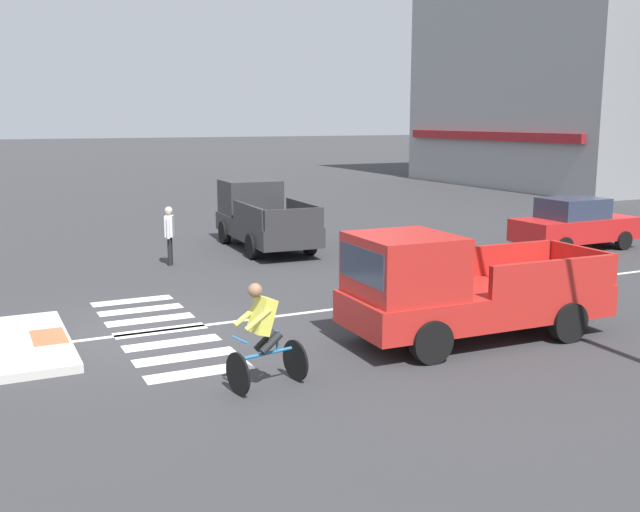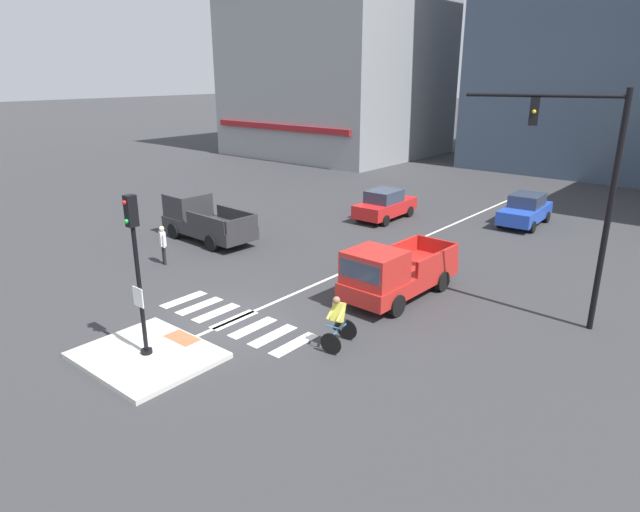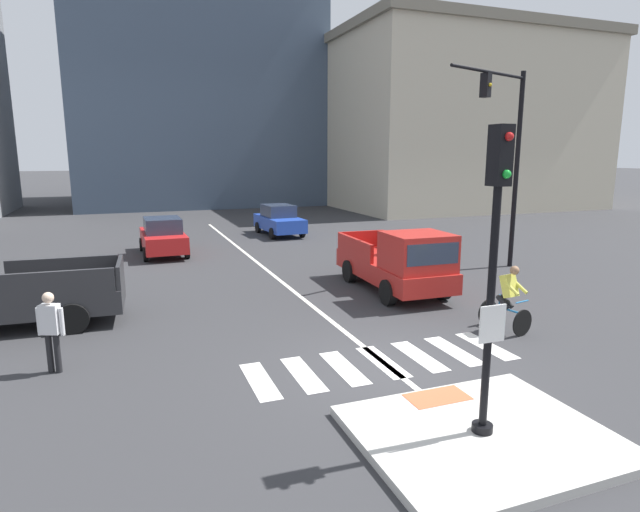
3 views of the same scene
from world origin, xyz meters
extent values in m
plane|color=#333335|center=(0.00, 0.00, 0.00)|extent=(300.00, 300.00, 0.00)
cube|color=beige|center=(0.00, -2.84, 0.07)|extent=(3.76, 3.14, 0.15)
cube|color=#DB5B38|center=(0.00, -1.62, 0.15)|extent=(1.10, 0.60, 0.01)
cylinder|color=black|center=(0.00, -2.84, 0.21)|extent=(0.32, 0.32, 0.12)
cylinder|color=black|center=(0.00, -2.84, 2.08)|extent=(0.12, 0.12, 3.62)
cube|color=white|center=(0.00, -2.92, 1.90)|extent=(0.44, 0.03, 0.56)
cube|color=black|center=(0.00, -2.84, 4.31)|extent=(0.24, 0.28, 0.84)
sphere|color=red|center=(0.00, -3.00, 4.56)|extent=(0.12, 0.12, 0.12)
sphere|color=green|center=(0.00, -3.00, 4.06)|extent=(0.12, 0.12, 0.12)
cube|color=silver|center=(-2.67, 0.44, 0.00)|extent=(0.44, 1.80, 0.01)
cube|color=silver|center=(-1.78, 0.44, 0.00)|extent=(0.44, 1.80, 0.01)
cube|color=silver|center=(-0.89, 0.44, 0.00)|extent=(0.44, 1.80, 0.01)
cube|color=silver|center=(0.00, 0.44, 0.00)|extent=(0.44, 1.80, 0.01)
cube|color=silver|center=(0.89, 0.44, 0.00)|extent=(0.44, 1.80, 0.01)
cube|color=silver|center=(1.78, 0.44, 0.00)|extent=(0.44, 1.80, 0.01)
cube|color=silver|center=(2.67, 0.44, 0.00)|extent=(0.44, 1.80, 0.01)
cube|color=silver|center=(0.00, 10.00, 0.00)|extent=(0.14, 28.00, 0.01)
cylinder|color=black|center=(9.16, 7.27, 3.67)|extent=(0.18, 0.18, 7.34)
cylinder|color=black|center=(7.09, 6.53, 7.09)|extent=(4.18, 1.58, 0.11)
cube|color=black|center=(6.88, 6.45, 6.64)|extent=(0.35, 0.37, 0.80)
sphere|color=gold|center=(6.94, 6.29, 6.64)|extent=(0.12, 0.12, 0.12)
cube|color=#3D4C60|center=(1.61, 41.87, 9.59)|extent=(20.17, 18.16, 19.18)
cube|color=gray|center=(-21.62, 33.48, 10.86)|extent=(17.17, 16.12, 21.72)
cube|color=maroon|center=(-21.62, 25.27, 3.10)|extent=(15.45, 0.30, 0.50)
cube|color=#2347B7|center=(2.93, 18.27, 0.65)|extent=(1.91, 4.18, 0.70)
cube|color=#2D384C|center=(2.92, 18.42, 1.32)|extent=(1.58, 1.97, 0.64)
cylinder|color=black|center=(3.83, 17.04, 0.30)|extent=(0.21, 0.61, 0.60)
cylinder|color=black|center=(2.16, 16.96, 0.30)|extent=(0.21, 0.61, 0.60)
cylinder|color=black|center=(3.70, 19.58, 0.30)|extent=(0.21, 0.61, 0.60)
cylinder|color=black|center=(2.03, 19.50, 0.30)|extent=(0.21, 0.61, 0.60)
cube|color=red|center=(-3.43, 14.59, 0.65)|extent=(1.80, 4.14, 0.70)
cube|color=#2D384C|center=(-3.43, 14.44, 1.32)|extent=(1.53, 1.93, 0.64)
cylinder|color=black|center=(-4.30, 15.84, 0.30)|extent=(0.19, 0.60, 0.60)
cylinder|color=black|center=(-2.63, 15.88, 0.30)|extent=(0.19, 0.60, 0.60)
cylinder|color=black|center=(-4.24, 13.30, 0.30)|extent=(0.19, 0.60, 0.60)
cylinder|color=black|center=(-2.57, 13.34, 0.30)|extent=(0.19, 0.60, 0.60)
cube|color=#2D2D30|center=(-7.63, 5.70, 0.68)|extent=(5.18, 2.14, 0.60)
cube|color=#2D2D30|center=(-9.23, 5.77, 1.53)|extent=(1.78, 1.88, 1.10)
cube|color=#2D384C|center=(-10.06, 5.81, 1.61)|extent=(0.16, 1.62, 0.60)
cube|color=#2D2D30|center=(-6.65, 4.76, 1.28)|extent=(2.81, 0.25, 0.60)
cube|color=#2D2D30|center=(-6.57, 6.54, 1.28)|extent=(2.81, 0.25, 0.60)
cube|color=#2D2D30|center=(-5.13, 5.58, 1.28)|extent=(0.18, 1.80, 0.60)
cylinder|color=black|center=(-9.25, 4.86, 0.38)|extent=(0.77, 0.28, 0.76)
cylinder|color=black|center=(-9.17, 6.68, 0.38)|extent=(0.77, 0.28, 0.76)
cylinder|color=black|center=(-6.27, 4.72, 0.38)|extent=(0.77, 0.28, 0.76)
cylinder|color=black|center=(-6.19, 6.55, 0.38)|extent=(0.77, 0.28, 0.76)
cube|color=red|center=(3.06, 5.72, 0.68)|extent=(2.05, 5.15, 0.60)
cube|color=red|center=(3.02, 4.13, 1.53)|extent=(1.85, 1.75, 1.10)
cube|color=#2D384C|center=(2.99, 3.30, 1.61)|extent=(1.62, 0.13, 0.60)
cube|color=red|center=(3.98, 6.72, 1.28)|extent=(0.20, 2.81, 0.60)
cube|color=red|center=(2.20, 6.77, 1.28)|extent=(0.20, 2.81, 0.60)
cube|color=red|center=(3.13, 8.22, 1.28)|extent=(1.80, 0.15, 0.60)
cylinder|color=black|center=(3.93, 4.12, 0.38)|extent=(0.26, 0.77, 0.76)
cylinder|color=black|center=(2.10, 4.17, 0.38)|extent=(0.26, 0.77, 0.76)
cylinder|color=black|center=(4.01, 7.10, 0.38)|extent=(0.26, 0.77, 0.76)
cylinder|color=black|center=(2.19, 7.15, 0.38)|extent=(0.26, 0.77, 0.76)
cylinder|color=black|center=(3.89, 0.68, 0.33)|extent=(0.66, 0.17, 0.66)
cylinder|color=black|center=(3.69, 1.71, 0.33)|extent=(0.66, 0.17, 0.66)
cylinder|color=#2370AD|center=(3.79, 1.19, 0.55)|extent=(0.22, 0.89, 0.05)
cylinder|color=#2370AD|center=(3.75, 1.37, 0.73)|extent=(0.04, 0.04, 0.30)
cylinder|color=#2370AD|center=(3.88, 0.73, 0.85)|extent=(0.44, 0.12, 0.04)
cylinder|color=black|center=(3.86, 1.23, 0.73)|extent=(0.19, 0.41, 0.33)
cylinder|color=black|center=(3.71, 1.20, 0.73)|extent=(0.19, 0.41, 0.33)
cube|color=#DBD64C|center=(3.80, 1.12, 1.16)|extent=(0.41, 0.44, 0.60)
sphere|color=#936B4C|center=(3.83, 1.00, 1.57)|extent=(0.22, 0.22, 0.22)
cylinder|color=#DBD64C|center=(3.99, 0.97, 1.16)|extent=(0.17, 0.46, 0.31)
cylinder|color=#DBD64C|center=(3.68, 0.91, 1.16)|extent=(0.17, 0.46, 0.31)
cylinder|color=black|center=(-6.51, 2.33, 0.41)|extent=(0.12, 0.12, 0.82)
cylinder|color=black|center=(-6.36, 2.27, 0.41)|extent=(0.12, 0.12, 0.82)
cube|color=silver|center=(-6.44, 2.30, 1.12)|extent=(0.42, 0.34, 0.60)
cylinder|color=silver|center=(-6.65, 2.39, 1.07)|extent=(0.09, 0.09, 0.56)
cylinder|color=silver|center=(-6.23, 2.21, 1.07)|extent=(0.09, 0.09, 0.56)
sphere|color=beige|center=(-6.44, 2.30, 1.56)|extent=(0.22, 0.22, 0.22)
camera|label=1|loc=(13.88, -2.77, 4.09)|focal=41.28mm
camera|label=2|loc=(12.74, -10.43, 7.76)|focal=30.97mm
camera|label=3|loc=(-4.90, -8.77, 4.32)|focal=29.09mm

